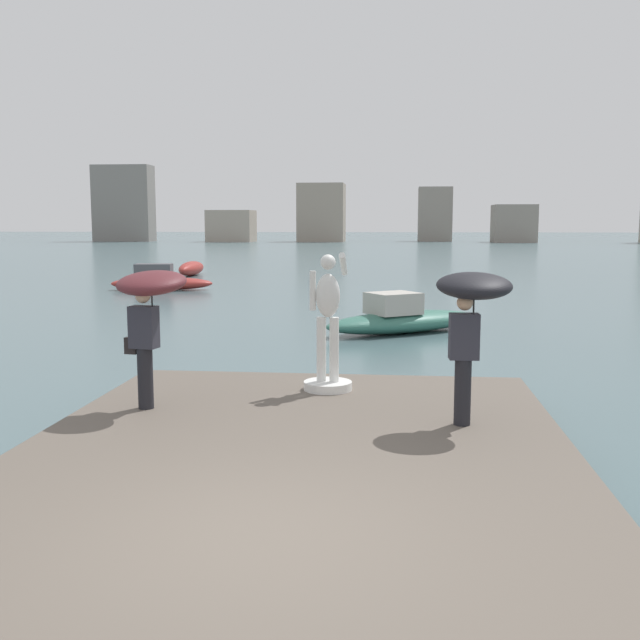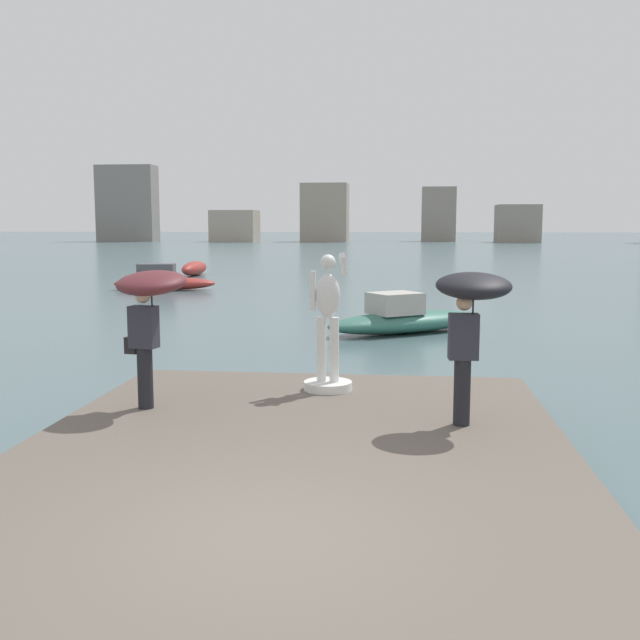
# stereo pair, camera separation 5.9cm
# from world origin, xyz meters

# --- Properties ---
(ground_plane) EXTENTS (400.00, 400.00, 0.00)m
(ground_plane) POSITION_xyz_m (0.00, 40.00, 0.00)
(ground_plane) COLOR #4C666B
(pier) EXTENTS (6.65, 9.83, 0.40)m
(pier) POSITION_xyz_m (0.00, 1.91, 0.20)
(pier) COLOR #60564C
(pier) RESTS_ON ground
(statue_white_figure) EXTENTS (0.77, 0.95, 2.19)m
(statue_white_figure) POSITION_xyz_m (0.10, 5.57, 1.25)
(statue_white_figure) COLOR white
(statue_white_figure) RESTS_ON pier
(onlooker_left) EXTENTS (1.14, 1.17, 2.03)m
(onlooker_left) POSITION_xyz_m (-2.30, 4.13, 1.96)
(onlooker_left) COLOR black
(onlooker_left) RESTS_ON pier
(onlooker_right) EXTENTS (1.03, 1.06, 2.06)m
(onlooker_right) POSITION_xyz_m (2.15, 3.73, 2.00)
(onlooker_right) COLOR black
(onlooker_right) RESTS_ON pier
(boat_near) EXTENTS (4.74, 1.97, 1.20)m
(boat_near) POSITION_xyz_m (-9.54, 26.74, 0.43)
(boat_near) COLOR #9E2D28
(boat_near) RESTS_ON ground
(boat_mid) EXTENTS (1.16, 4.23, 0.81)m
(boat_mid) POSITION_xyz_m (-10.74, 36.23, 0.41)
(boat_mid) COLOR #9E2D28
(boat_mid) RESTS_ON ground
(boat_far) EXTENTS (4.93, 4.09, 1.14)m
(boat_far) POSITION_xyz_m (1.35, 14.67, 0.39)
(boat_far) COLOR #336B5B
(boat_far) RESTS_ON ground
(distant_skyline) EXTENTS (96.26, 11.69, 12.37)m
(distant_skyline) POSITION_xyz_m (0.57, 113.77, 4.80)
(distant_skyline) COLOR gray
(distant_skyline) RESTS_ON ground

